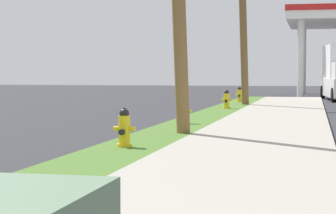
# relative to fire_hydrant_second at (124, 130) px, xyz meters

# --- Properties ---
(fire_hydrant_second) EXTENTS (0.42, 0.38, 0.74)m
(fire_hydrant_second) POSITION_rel_fire_hydrant_second_xyz_m (0.00, 0.00, 0.00)
(fire_hydrant_second) COLOR yellow
(fire_hydrant_second) RESTS_ON grass_verge
(fire_hydrant_third) EXTENTS (0.42, 0.37, 0.74)m
(fire_hydrant_third) POSITION_rel_fire_hydrant_second_xyz_m (-0.01, 6.15, 0.00)
(fire_hydrant_third) COLOR yellow
(fire_hydrant_third) RESTS_ON grass_verge
(fire_hydrant_fourth) EXTENTS (0.42, 0.37, 0.74)m
(fire_hydrant_fourth) POSITION_rel_fire_hydrant_second_xyz_m (0.16, 14.30, 0.00)
(fire_hydrant_fourth) COLOR yellow
(fire_hydrant_fourth) RESTS_ON grass_verge
(fire_hydrant_fifth) EXTENTS (0.42, 0.38, 0.74)m
(fire_hydrant_fifth) POSITION_rel_fire_hydrant_second_xyz_m (-0.00, 20.59, 0.00)
(fire_hydrant_fifth) COLOR yellow
(fire_hydrant_fifth) RESTS_ON grass_verge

